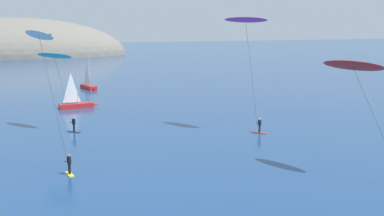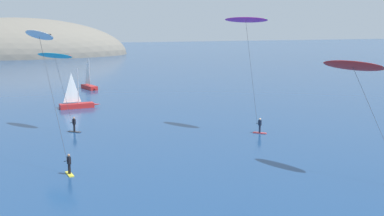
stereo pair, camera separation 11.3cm
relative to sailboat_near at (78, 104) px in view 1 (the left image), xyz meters
name	(u,v)px [view 1 (the left image)]	position (x,y,z in m)	size (l,w,h in m)	color
sailboat_near	(78,104)	(0.00, 0.00, 0.00)	(5.94, 1.74, 5.70)	#B22323
sailboat_far	(89,86)	(4.97, 19.83, 0.00)	(2.43, 5.96, 5.70)	#B22323
kitesurfer_white	(41,46)	(-6.76, -27.51, 9.52)	(3.20, 7.35, 11.52)	yellow
kitesurfer_red	(357,74)	(15.70, -39.55, 7.42)	(3.32, 7.89, 9.21)	yellow
kitesurfer_magenta	(247,28)	(15.23, -22.17, 10.84)	(3.87, 5.52, 12.75)	red
kitesurfer_cyan	(56,61)	(-4.26, -13.68, 7.19)	(4.35, 5.63, 8.84)	#2D2D33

